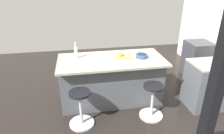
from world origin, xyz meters
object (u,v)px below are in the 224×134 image
object	(u,v)px
cutting_board	(123,57)
apple_yellow	(121,54)
fruit_bowl	(142,56)
water_bottle	(76,52)
stool_by_window	(152,102)
oven_range	(197,59)
kitchen_island	(111,80)
stool_middle	(81,109)

from	to	relation	value
cutting_board	apple_yellow	size ratio (longest dim) A/B	4.25
fruit_bowl	water_bottle	bearing A→B (deg)	-8.92
stool_by_window	fruit_bowl	world-z (taller)	fruit_bowl
oven_range	stool_by_window	bearing A→B (deg)	39.70
oven_range	fruit_bowl	size ratio (longest dim) A/B	4.00
apple_yellow	water_bottle	xyz separation A→B (m)	(0.86, -0.10, 0.06)
oven_range	cutting_board	size ratio (longest dim) A/B	2.49
kitchen_island	stool_by_window	distance (m)	0.94
cutting_board	apple_yellow	distance (m)	0.07
oven_range	fruit_bowl	distance (m)	2.08
oven_range	stool_by_window	size ratio (longest dim) A/B	1.37
fruit_bowl	stool_middle	bearing A→B (deg)	25.65
kitchen_island	water_bottle	bearing A→B (deg)	-10.80
fruit_bowl	apple_yellow	bearing A→B (deg)	-14.35
oven_range	stool_middle	xyz separation A→B (m)	(3.04, 1.46, -0.14)
fruit_bowl	oven_range	bearing A→B (deg)	-154.42
stool_by_window	kitchen_island	bearing A→B (deg)	-45.79
kitchen_island	stool_middle	size ratio (longest dim) A/B	3.10
oven_range	water_bottle	size ratio (longest dim) A/B	2.87
oven_range	kitchen_island	size ratio (longest dim) A/B	0.44
oven_range	kitchen_island	world-z (taller)	kitchen_island
apple_yellow	water_bottle	distance (m)	0.86
apple_yellow	fruit_bowl	xyz separation A→B (m)	(-0.39, 0.10, -0.02)
oven_range	cutting_board	xyz separation A→B (m)	(2.16, 0.77, 0.51)
stool_by_window	apple_yellow	size ratio (longest dim) A/B	7.75
cutting_board	stool_middle	bearing A→B (deg)	37.93
oven_range	fruit_bowl	bearing A→B (deg)	25.58
stool_middle	water_bottle	size ratio (longest dim) A/B	2.10
kitchen_island	cutting_board	bearing A→B (deg)	-174.51
water_bottle	fruit_bowl	world-z (taller)	water_bottle
oven_range	stool_middle	bearing A→B (deg)	25.61
stool_by_window	apple_yellow	xyz separation A→B (m)	(0.45, -0.69, 0.70)
oven_range	apple_yellow	size ratio (longest dim) A/B	10.59
cutting_board	fruit_bowl	size ratio (longest dim) A/B	1.61
stool_by_window	water_bottle	xyz separation A→B (m)	(1.30, -0.79, 0.76)
apple_yellow	fruit_bowl	distance (m)	0.41
oven_range	kitchen_island	xyz separation A→B (m)	(2.40, 0.80, 0.03)
stool_by_window	fruit_bowl	distance (m)	0.90
stool_middle	fruit_bowl	bearing A→B (deg)	-154.35
kitchen_island	fruit_bowl	xyz separation A→B (m)	(-0.59, 0.07, 0.51)
apple_yellow	stool_by_window	bearing A→B (deg)	122.92
kitchen_island	water_bottle	world-z (taller)	water_bottle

